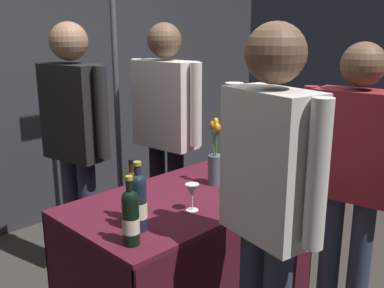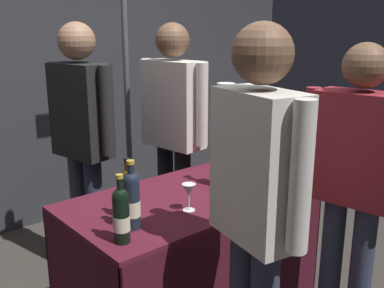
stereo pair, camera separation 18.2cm
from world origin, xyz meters
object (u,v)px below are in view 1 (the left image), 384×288
booth_signpost (115,64)px  tasting_table (192,232)px  taster_foreground_right (269,194)px  wine_glass_near_vendor (192,191)px  vendor_presenter (75,131)px  featured_wine_bottle (233,150)px  flower_vase (216,164)px  display_bottle_0 (131,217)px

booth_signpost → tasting_table: bearing=-104.7°
tasting_table → booth_signpost: booth_signpost is taller
taster_foreground_right → booth_signpost: (0.56, 1.83, 0.39)m
wine_glass_near_vendor → vendor_presenter: size_ratio=0.08×
featured_wine_bottle → wine_glass_near_vendor: 0.76m
tasting_table → featured_wine_bottle: size_ratio=4.62×
flower_vase → taster_foreground_right: taster_foreground_right is taller
display_bottle_0 → booth_signpost: 1.72m
vendor_presenter → booth_signpost: (0.53, 0.27, 0.38)m
display_bottle_0 → flower_vase: (0.84, 0.25, -0.00)m
wine_glass_near_vendor → booth_signpost: (0.46, 1.28, 0.55)m
display_bottle_0 → taster_foreground_right: (0.36, -0.47, 0.14)m
flower_vase → booth_signpost: (0.07, 1.10, 0.53)m
featured_wine_bottle → wine_glass_near_vendor: bearing=-156.2°
featured_wine_bottle → vendor_presenter: bearing=137.7°
tasting_table → display_bottle_0: bearing=-159.0°
wine_glass_near_vendor → taster_foreground_right: 0.58m
featured_wine_bottle → vendor_presenter: size_ratio=0.18×
featured_wine_bottle → display_bottle_0: 1.21m
tasting_table → vendor_presenter: vendor_presenter is taller
tasting_table → taster_foreground_right: 0.91m
wine_glass_near_vendor → vendor_presenter: bearing=94.4°
featured_wine_bottle → display_bottle_0: (-1.15, -0.38, 0.00)m
tasting_table → vendor_presenter: 1.02m
display_bottle_0 → vendor_presenter: bearing=70.7°
display_bottle_0 → taster_foreground_right: taster_foreground_right is taller
flower_vase → wine_glass_near_vendor: bearing=-154.6°
vendor_presenter → tasting_table: bearing=4.9°
featured_wine_bottle → taster_foreground_right: size_ratio=0.18×
vendor_presenter → taster_foreground_right: 1.55m
booth_signpost → featured_wine_bottle: bearing=-76.3°
flower_vase → taster_foreground_right: (-0.48, -0.73, 0.14)m
wine_glass_near_vendor → tasting_table: bearing=45.2°
booth_signpost → wine_glass_near_vendor: bearing=-109.7°
wine_glass_near_vendor → vendor_presenter: vendor_presenter is taller
tasting_table → wine_glass_near_vendor: 0.42m
display_bottle_0 → wine_glass_near_vendor: display_bottle_0 is taller
display_bottle_0 → vendor_presenter: (0.38, 1.08, 0.15)m
featured_wine_bottle → booth_signpost: booth_signpost is taller
featured_wine_bottle → vendor_presenter: (-0.77, 0.70, 0.15)m
wine_glass_near_vendor → booth_signpost: booth_signpost is taller
display_bottle_0 → taster_foreground_right: size_ratio=0.18×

